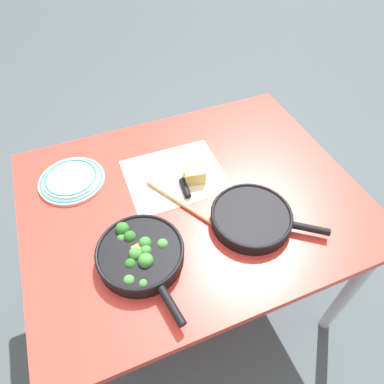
{
  "coord_description": "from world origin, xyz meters",
  "views": [
    {
      "loc": [
        0.3,
        0.74,
        1.67
      ],
      "look_at": [
        0.0,
        0.0,
        0.77
      ],
      "focal_mm": 32.0,
      "sensor_mm": 36.0,
      "label": 1
    }
  ],
  "objects_px": {
    "grater_knife": "(182,181)",
    "dinner_plate_stack": "(72,179)",
    "wooden_spoon": "(203,217)",
    "cheese_block": "(194,174)",
    "skillet_broccoli": "(140,254)",
    "skillet_eggs": "(252,217)"
  },
  "relations": [
    {
      "from": "skillet_eggs",
      "to": "wooden_spoon",
      "type": "xyz_separation_m",
      "value": [
        0.14,
        -0.07,
        -0.02
      ]
    },
    {
      "from": "skillet_broccoli",
      "to": "skillet_eggs",
      "type": "bearing_deg",
      "value": 80.46
    },
    {
      "from": "grater_knife",
      "to": "dinner_plate_stack",
      "type": "distance_m",
      "value": 0.41
    },
    {
      "from": "cheese_block",
      "to": "dinner_plate_stack",
      "type": "bearing_deg",
      "value": -20.72
    },
    {
      "from": "skillet_broccoli",
      "to": "dinner_plate_stack",
      "type": "relative_size",
      "value": 1.61
    },
    {
      "from": "skillet_broccoli",
      "to": "dinner_plate_stack",
      "type": "distance_m",
      "value": 0.43
    },
    {
      "from": "skillet_broccoli",
      "to": "grater_knife",
      "type": "bearing_deg",
      "value": 128.04
    },
    {
      "from": "skillet_broccoli",
      "to": "dinner_plate_stack",
      "type": "xyz_separation_m",
      "value": [
        0.14,
        -0.41,
        -0.02
      ]
    },
    {
      "from": "skillet_broccoli",
      "to": "skillet_eggs",
      "type": "relative_size",
      "value": 1.13
    },
    {
      "from": "cheese_block",
      "to": "dinner_plate_stack",
      "type": "distance_m",
      "value": 0.45
    },
    {
      "from": "wooden_spoon",
      "to": "cheese_block",
      "type": "bearing_deg",
      "value": 137.53
    },
    {
      "from": "wooden_spoon",
      "to": "dinner_plate_stack",
      "type": "distance_m",
      "value": 0.51
    },
    {
      "from": "wooden_spoon",
      "to": "grater_knife",
      "type": "xyz_separation_m",
      "value": [
        0.0,
        -0.18,
        0.0
      ]
    },
    {
      "from": "grater_knife",
      "to": "wooden_spoon",
      "type": "bearing_deg",
      "value": -172.52
    },
    {
      "from": "skillet_eggs",
      "to": "cheese_block",
      "type": "xyz_separation_m",
      "value": [
        0.1,
        -0.25,
        0.0
      ]
    },
    {
      "from": "wooden_spoon",
      "to": "grater_knife",
      "type": "bearing_deg",
      "value": 152.35
    },
    {
      "from": "grater_knife",
      "to": "dinner_plate_stack",
      "type": "bearing_deg",
      "value": 73.23
    },
    {
      "from": "dinner_plate_stack",
      "to": "skillet_eggs",
      "type": "bearing_deg",
      "value": 141.92
    },
    {
      "from": "skillet_eggs",
      "to": "wooden_spoon",
      "type": "bearing_deg",
      "value": -169.35
    },
    {
      "from": "grater_knife",
      "to": "cheese_block",
      "type": "height_order",
      "value": "cheese_block"
    },
    {
      "from": "skillet_eggs",
      "to": "dinner_plate_stack",
      "type": "bearing_deg",
      "value": 178.86
    },
    {
      "from": "wooden_spoon",
      "to": "dinner_plate_stack",
      "type": "height_order",
      "value": "dinner_plate_stack"
    }
  ]
}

